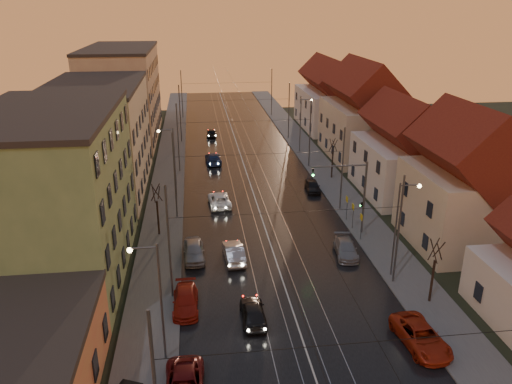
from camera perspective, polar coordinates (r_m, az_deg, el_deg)
name	(u,v)px	position (r m, az deg, el deg)	size (l,w,h in m)	color
ground	(312,370)	(32.06, 6.45, -19.52)	(160.00, 160.00, 0.00)	black
road	(244,167)	(67.23, -1.33, 2.89)	(16.00, 120.00, 0.04)	black
sidewalk_left	(169,169)	(67.01, -9.87, 2.57)	(4.00, 120.00, 0.15)	#4C4C4C
sidewalk_right	(317,164)	(68.89, 6.99, 3.23)	(4.00, 120.00, 0.15)	#4C4C4C
tram_rail_0	(228,167)	(67.05, -3.20, 2.84)	(0.06, 120.00, 0.03)	gray
tram_rail_1	(239,167)	(67.15, -1.98, 2.89)	(0.06, 120.00, 0.03)	gray
tram_rail_2	(250,166)	(67.30, -0.67, 2.94)	(0.06, 120.00, 0.03)	gray
tram_rail_3	(261,166)	(67.47, 0.54, 2.99)	(0.06, 120.00, 0.03)	gray
apartment_left_1	(54,198)	(41.75, -22.09, -0.65)	(10.00, 18.00, 13.00)	#658555
apartment_left_2	(98,139)	(60.53, -17.57, 5.78)	(10.00, 20.00, 12.00)	beige
apartment_left_3	(123,95)	(83.55, -14.93, 10.68)	(10.00, 24.00, 14.00)	tan
house_right_1	(464,187)	(47.68, 22.71, 0.49)	(8.67, 10.20, 10.80)	beige
house_right_2	(404,155)	(58.93, 16.61, 4.12)	(9.18, 12.24, 9.20)	silver
house_right_3	(363,116)	(72.19, 12.08, 8.44)	(9.18, 14.28, 11.50)	beige
house_right_4	(329,99)	(89.21, 8.34, 10.48)	(9.18, 16.32, 10.00)	silver
catenary_pole_l_1	(169,244)	(36.52, -9.91, -5.84)	(0.16, 0.16, 9.00)	#595B60
catenary_pole_r_1	(399,231)	(39.40, 15.98, -4.31)	(0.16, 0.16, 9.00)	#595B60
catenary_pole_l_2	(175,176)	(50.38, -9.27, 1.78)	(0.16, 0.16, 9.00)	#595B60
catenary_pole_r_2	(342,170)	(52.51, 9.83, 2.53)	(0.16, 0.16, 9.00)	#595B60
catenary_pole_l_3	(178,138)	(64.76, -8.90, 6.07)	(0.16, 0.16, 9.00)	#595B60
catenary_pole_r_3	(310,134)	(66.43, 6.18, 6.57)	(0.16, 0.16, 9.00)	#595B60
catenary_pole_l_4	(180,114)	(79.36, -8.67, 8.79)	(0.16, 0.16, 9.00)	#595B60
catenary_pole_r_4	(289,111)	(80.73, 3.78, 9.18)	(0.16, 0.16, 9.00)	#595B60
catenary_pole_l_5	(182,94)	(97.05, -8.48, 10.97)	(0.16, 0.16, 9.00)	#595B60
catenary_pole_r_5	(272,93)	(98.17, 1.80, 11.29)	(0.16, 0.16, 9.00)	#595B60
street_lamp_0	(155,292)	(30.26, -11.44, -11.14)	(1.75, 0.32, 8.00)	#595B60
street_lamp_1	(400,221)	(40.28, 16.16, -3.17)	(1.75, 0.32, 8.00)	#595B60
street_lamp_2	(171,156)	(56.01, -9.64, 4.11)	(1.75, 0.32, 8.00)	#595B60
street_lamp_3	(303,120)	(73.09, 5.34, 8.22)	(1.75, 0.32, 8.00)	#595B60
traffic_light_mast	(354,189)	(46.91, 11.19, 0.33)	(5.30, 0.32, 7.20)	#595B60
bare_tree_0	(158,211)	(47.46, -11.18, -2.17)	(1.09, 1.09, 5.11)	black
bare_tree_1	(433,273)	(38.54, 19.59, -8.70)	(1.09, 1.09, 5.11)	black
bare_tree_2	(332,160)	(62.75, 8.74, 3.69)	(1.09, 1.09, 5.11)	black
driving_car_0	(253,312)	(35.42, -0.34, -13.55)	(1.65, 4.09, 1.39)	black
driving_car_1	(234,252)	(42.94, -2.55, -6.90)	(1.57, 4.49, 1.48)	#97979C
driving_car_2	(219,200)	(54.30, -4.21, -0.89)	(2.23, 4.83, 1.34)	white
driving_car_3	(213,158)	(68.84, -4.91, 3.86)	(2.02, 4.98, 1.44)	navy
driving_car_4	(212,133)	(82.98, -5.10, 6.75)	(1.56, 3.88, 1.32)	black
parked_left_2	(186,301)	(37.02, -8.05, -12.20)	(1.81, 4.45, 1.29)	maroon
parked_left_3	(194,251)	(43.48, -7.13, -6.67)	(1.76, 4.39, 1.49)	#97979C
parked_right_0	(421,336)	(34.86, 18.31, -15.39)	(2.32, 5.02, 1.40)	#A72610
parked_right_1	(346,248)	(44.47, 10.21, -6.35)	(1.78, 4.39, 1.27)	gray
parked_right_2	(313,186)	(58.62, 6.49, 0.68)	(1.55, 3.84, 1.31)	black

